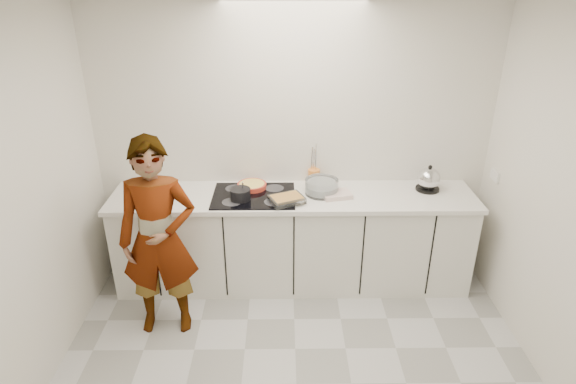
{
  "coord_description": "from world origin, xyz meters",
  "views": [
    {
      "loc": [
        -0.09,
        -2.57,
        2.74
      ],
      "look_at": [
        -0.05,
        1.05,
        1.05
      ],
      "focal_mm": 30.0,
      "sensor_mm": 36.0,
      "label": 1
    }
  ],
  "objects_px": {
    "hob": "(254,196)",
    "tart_dish": "(252,185)",
    "saucepan": "(240,194)",
    "cook": "(159,239)",
    "utensil_crock": "(314,176)",
    "mixing_bowl": "(322,187)",
    "kettle": "(429,180)",
    "baking_dish": "(287,199)"
  },
  "relations": [
    {
      "from": "tart_dish",
      "to": "cook",
      "type": "bearing_deg",
      "value": -132.36
    },
    {
      "from": "tart_dish",
      "to": "kettle",
      "type": "relative_size",
      "value": 1.17
    },
    {
      "from": "baking_dish",
      "to": "saucepan",
      "type": "bearing_deg",
      "value": 171.58
    },
    {
      "from": "baking_dish",
      "to": "kettle",
      "type": "bearing_deg",
      "value": 11.8
    },
    {
      "from": "saucepan",
      "to": "cook",
      "type": "distance_m",
      "value": 0.8
    },
    {
      "from": "mixing_bowl",
      "to": "cook",
      "type": "relative_size",
      "value": 0.2
    },
    {
      "from": "kettle",
      "to": "cook",
      "type": "xyz_separation_m",
      "value": [
        -2.28,
        -0.72,
        -0.18
      ]
    },
    {
      "from": "tart_dish",
      "to": "mixing_bowl",
      "type": "distance_m",
      "value": 0.63
    },
    {
      "from": "hob",
      "to": "cook",
      "type": "bearing_deg",
      "value": -139.9
    },
    {
      "from": "cook",
      "to": "kettle",
      "type": "bearing_deg",
      "value": 13.34
    },
    {
      "from": "tart_dish",
      "to": "baking_dish",
      "type": "distance_m",
      "value": 0.43
    },
    {
      "from": "utensil_crock",
      "to": "mixing_bowl",
      "type": "bearing_deg",
      "value": -76.67
    },
    {
      "from": "saucepan",
      "to": "mixing_bowl",
      "type": "height_order",
      "value": "saucepan"
    },
    {
      "from": "cook",
      "to": "utensil_crock",
      "type": "bearing_deg",
      "value": 30.94
    },
    {
      "from": "mixing_bowl",
      "to": "utensil_crock",
      "type": "relative_size",
      "value": 2.41
    },
    {
      "from": "hob",
      "to": "cook",
      "type": "height_order",
      "value": "cook"
    },
    {
      "from": "utensil_crock",
      "to": "cook",
      "type": "xyz_separation_m",
      "value": [
        -1.26,
        -0.88,
        -0.15
      ]
    },
    {
      "from": "baking_dish",
      "to": "cook",
      "type": "bearing_deg",
      "value": -155.71
    },
    {
      "from": "tart_dish",
      "to": "saucepan",
      "type": "height_order",
      "value": "saucepan"
    },
    {
      "from": "hob",
      "to": "tart_dish",
      "type": "relative_size",
      "value": 2.46
    },
    {
      "from": "saucepan",
      "to": "utensil_crock",
      "type": "bearing_deg",
      "value": 29.56
    },
    {
      "from": "mixing_bowl",
      "to": "cook",
      "type": "distance_m",
      "value": 1.47
    },
    {
      "from": "tart_dish",
      "to": "utensil_crock",
      "type": "distance_m",
      "value": 0.59
    },
    {
      "from": "saucepan",
      "to": "baking_dish",
      "type": "height_order",
      "value": "saucepan"
    },
    {
      "from": "baking_dish",
      "to": "utensil_crock",
      "type": "relative_size",
      "value": 2.45
    },
    {
      "from": "baking_dish",
      "to": "kettle",
      "type": "relative_size",
      "value": 1.34
    },
    {
      "from": "cook",
      "to": "mixing_bowl",
      "type": "bearing_deg",
      "value": 22.16
    },
    {
      "from": "kettle",
      "to": "utensil_crock",
      "type": "bearing_deg",
      "value": 170.9
    },
    {
      "from": "saucepan",
      "to": "mixing_bowl",
      "type": "bearing_deg",
      "value": 10.99
    },
    {
      "from": "hob",
      "to": "cook",
      "type": "relative_size",
      "value": 0.43
    },
    {
      "from": "mixing_bowl",
      "to": "utensil_crock",
      "type": "distance_m",
      "value": 0.24
    },
    {
      "from": "kettle",
      "to": "saucepan",
      "type": "bearing_deg",
      "value": -172.94
    },
    {
      "from": "hob",
      "to": "utensil_crock",
      "type": "relative_size",
      "value": 5.26
    },
    {
      "from": "mixing_bowl",
      "to": "utensil_crock",
      "type": "height_order",
      "value": "same"
    },
    {
      "from": "saucepan",
      "to": "mixing_bowl",
      "type": "distance_m",
      "value": 0.72
    },
    {
      "from": "kettle",
      "to": "utensil_crock",
      "type": "distance_m",
      "value": 1.04
    },
    {
      "from": "kettle",
      "to": "tart_dish",
      "type": "bearing_deg",
      "value": 178.82
    },
    {
      "from": "hob",
      "to": "utensil_crock",
      "type": "distance_m",
      "value": 0.62
    },
    {
      "from": "tart_dish",
      "to": "baking_dish",
      "type": "relative_size",
      "value": 0.87
    },
    {
      "from": "tart_dish",
      "to": "mixing_bowl",
      "type": "relative_size",
      "value": 0.89
    },
    {
      "from": "saucepan",
      "to": "baking_dish",
      "type": "bearing_deg",
      "value": -8.42
    },
    {
      "from": "kettle",
      "to": "cook",
      "type": "bearing_deg",
      "value": -162.5
    }
  ]
}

